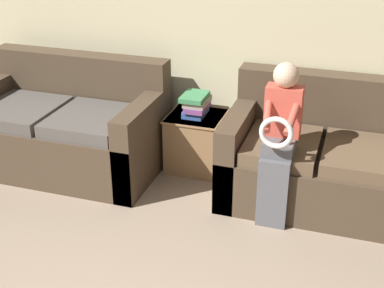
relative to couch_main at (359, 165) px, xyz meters
The scene contains 6 objects.
wall_back 1.66m from the couch_main, 159.89° to the left, with size 7.33×0.06×2.55m.
couch_main is the anchor object (origin of this frame).
couch_side 2.48m from the couch_main, behind, with size 1.66×0.93×0.94m.
child_left_seated 0.77m from the couch_main, 145.60° to the right, with size 0.26×0.38×1.19m.
side_shelf 1.39m from the couch_main, behind, with size 0.48×0.47×0.50m.
book_stack 1.42m from the couch_main, behind, with size 0.21×0.29×0.19m.
Camera 1 is at (1.18, -1.16, 2.27)m, focal length 50.00 mm.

